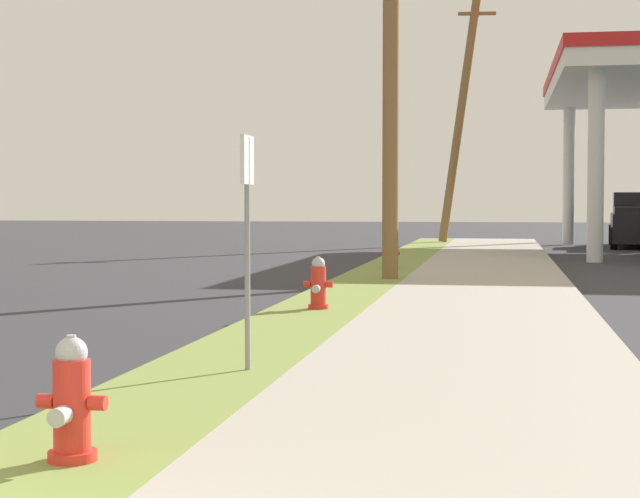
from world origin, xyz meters
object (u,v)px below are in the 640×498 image
truck_black_at_far_bay (640,222)px  utility_pole_midground (391,70)px  fire_hydrant_second (318,286)px  street_sign_post (247,203)px  fire_hydrant_nearest (72,406)px  utility_pole_background (460,118)px  fire_hydrant_third (391,254)px

truck_black_at_far_bay → utility_pole_midground: bearing=-111.2°
fire_hydrant_second → street_sign_post: 5.52m
fire_hydrant_nearest → fire_hydrant_second: (-0.08, 8.78, 0.00)m
utility_pole_midground → utility_pole_background: utility_pole_background is taller
fire_hydrant_nearest → fire_hydrant_third: size_ratio=1.00×
fire_hydrant_second → utility_pole_midground: bearing=86.2°
street_sign_post → truck_black_at_far_bay: bearing=76.4°
utility_pole_background → fire_hydrant_second: bearing=-92.3°
truck_black_at_far_bay → fire_hydrant_third: bearing=-116.1°
fire_hydrant_second → utility_pole_midground: size_ratio=0.09×
fire_hydrant_third → street_sign_post: street_sign_post is taller
fire_hydrant_third → street_sign_post: (0.23, -14.49, 1.19)m
fire_hydrant_second → utility_pole_midground: (0.39, 5.96, 3.79)m
fire_hydrant_third → truck_black_at_far_bay: size_ratio=0.13×
street_sign_post → fire_hydrant_third: bearing=90.9°
truck_black_at_far_bay → utility_pole_background: bearing=174.4°
utility_pole_midground → utility_pole_background: bearing=88.2°
truck_black_at_far_bay → fire_hydrant_nearest: bearing=-102.6°
fire_hydrant_nearest → utility_pole_midground: bearing=88.8°
utility_pole_background → truck_black_at_far_bay: (6.47, -0.64, -3.86)m
fire_hydrant_second → fire_hydrant_third: 9.11m
fire_hydrant_nearest → truck_black_at_far_bay: truck_black_at_far_bay is taller
fire_hydrant_nearest → utility_pole_background: bearing=88.4°
fire_hydrant_second → truck_black_at_far_bay: (7.47, 24.23, 0.47)m
fire_hydrant_nearest → street_sign_post: size_ratio=0.35×
fire_hydrant_third → utility_pole_background: bearing=86.6°
fire_hydrant_nearest → fire_hydrant_second: 8.78m
utility_pole_background → street_sign_post: (-0.70, -30.25, -3.14)m
utility_pole_background → street_sign_post: utility_pole_background is taller
utility_pole_midground → truck_black_at_far_bay: 19.87m
street_sign_post → truck_black_at_far_bay: street_sign_post is taller
utility_pole_background → fire_hydrant_third: bearing=-93.4°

